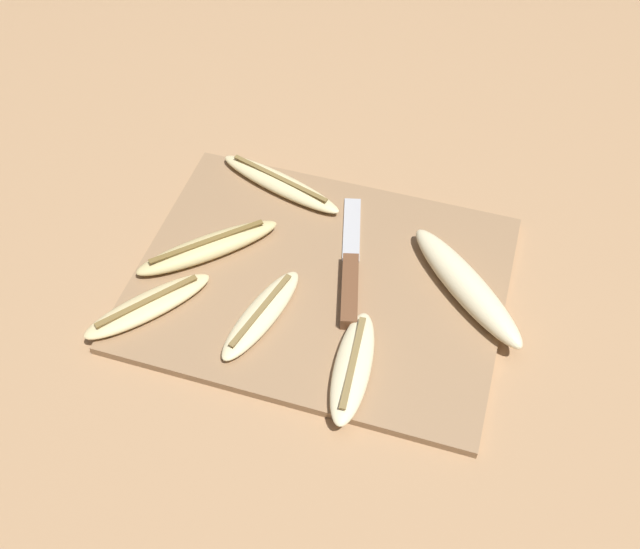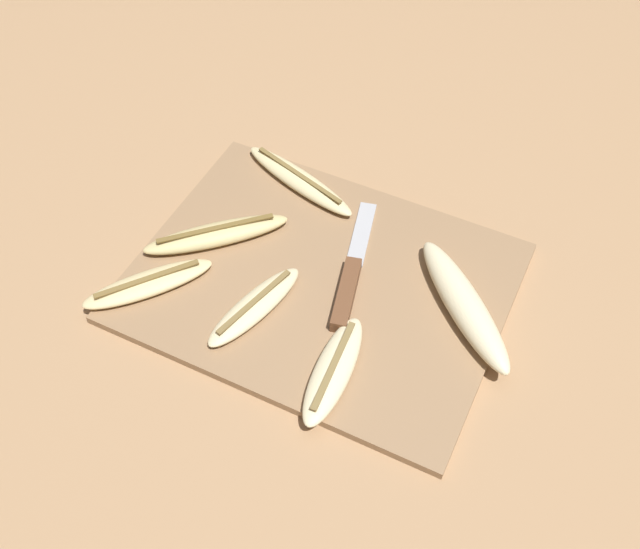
{
  "view_description": "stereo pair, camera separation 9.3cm",
  "coord_description": "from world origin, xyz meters",
  "px_view_note": "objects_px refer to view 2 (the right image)",
  "views": [
    {
      "loc": [
        0.17,
        -0.55,
        0.75
      ],
      "look_at": [
        0.0,
        0.0,
        0.02
      ],
      "focal_mm": 42.0,
      "sensor_mm": 36.0,
      "label": 1
    },
    {
      "loc": [
        0.25,
        -0.52,
        0.75
      ],
      "look_at": [
        0.0,
        0.0,
        0.02
      ],
      "focal_mm": 42.0,
      "sensor_mm": 36.0,
      "label": 2
    }
  ],
  "objects_px": {
    "banana_soft_right": "(299,180)",
    "knife": "(349,284)",
    "banana_spotted_left": "(216,235)",
    "banana_cream_curved": "(255,306)",
    "banana_pale_long": "(333,370)",
    "banana_ripe_center": "(148,284)",
    "banana_bright_far": "(464,304)"
  },
  "relations": [
    {
      "from": "banana_spotted_left",
      "to": "banana_cream_curved",
      "type": "distance_m",
      "value": 0.13
    },
    {
      "from": "banana_pale_long",
      "to": "banana_ripe_center",
      "type": "bearing_deg",
      "value": 177.27
    },
    {
      "from": "knife",
      "to": "banana_bright_far",
      "type": "relative_size",
      "value": 1.19
    },
    {
      "from": "banana_cream_curved",
      "to": "banana_ripe_center",
      "type": "bearing_deg",
      "value": -168.48
    },
    {
      "from": "knife",
      "to": "banana_pale_long",
      "type": "relative_size",
      "value": 1.38
    },
    {
      "from": "banana_spotted_left",
      "to": "banana_pale_long",
      "type": "bearing_deg",
      "value": -27.47
    },
    {
      "from": "banana_cream_curved",
      "to": "knife",
      "type": "bearing_deg",
      "value": 43.22
    },
    {
      "from": "knife",
      "to": "banana_cream_curved",
      "type": "xyz_separation_m",
      "value": [
        -0.09,
        -0.08,
        0.0
      ]
    },
    {
      "from": "banana_cream_curved",
      "to": "banana_bright_far",
      "type": "distance_m",
      "value": 0.25
    },
    {
      "from": "banana_pale_long",
      "to": "banana_spotted_left",
      "type": "bearing_deg",
      "value": 152.53
    },
    {
      "from": "banana_cream_curved",
      "to": "banana_spotted_left",
      "type": "bearing_deg",
      "value": 142.57
    },
    {
      "from": "banana_spotted_left",
      "to": "banana_ripe_center",
      "type": "distance_m",
      "value": 0.11
    },
    {
      "from": "banana_soft_right",
      "to": "banana_bright_far",
      "type": "xyz_separation_m",
      "value": [
        0.28,
        -0.11,
        0.01
      ]
    },
    {
      "from": "banana_pale_long",
      "to": "knife",
      "type": "bearing_deg",
      "value": 106.75
    },
    {
      "from": "banana_spotted_left",
      "to": "banana_soft_right",
      "type": "bearing_deg",
      "value": 69.99
    },
    {
      "from": "banana_pale_long",
      "to": "banana_bright_far",
      "type": "height_order",
      "value": "banana_bright_far"
    },
    {
      "from": "banana_spotted_left",
      "to": "banana_ripe_center",
      "type": "xyz_separation_m",
      "value": [
        -0.03,
        -0.1,
        -0.0
      ]
    },
    {
      "from": "banana_cream_curved",
      "to": "banana_soft_right",
      "type": "relative_size",
      "value": 0.81
    },
    {
      "from": "banana_pale_long",
      "to": "banana_soft_right",
      "type": "distance_m",
      "value": 0.31
    },
    {
      "from": "knife",
      "to": "banana_ripe_center",
      "type": "xyz_separation_m",
      "value": [
        -0.22,
        -0.11,
        0.0
      ]
    },
    {
      "from": "banana_spotted_left",
      "to": "banana_soft_right",
      "type": "xyz_separation_m",
      "value": [
        0.05,
        0.14,
        -0.0
      ]
    },
    {
      "from": "knife",
      "to": "banana_pale_long",
      "type": "xyz_separation_m",
      "value": [
        0.04,
        -0.12,
        0.0
      ]
    },
    {
      "from": "banana_ripe_center",
      "to": "banana_soft_right",
      "type": "distance_m",
      "value": 0.26
    },
    {
      "from": "banana_soft_right",
      "to": "knife",
      "type": "bearing_deg",
      "value": -44.29
    },
    {
      "from": "banana_soft_right",
      "to": "banana_spotted_left",
      "type": "bearing_deg",
      "value": -110.01
    },
    {
      "from": "banana_spotted_left",
      "to": "banana_ripe_center",
      "type": "relative_size",
      "value": 1.08
    },
    {
      "from": "banana_pale_long",
      "to": "banana_ripe_center",
      "type": "height_order",
      "value": "banana_pale_long"
    },
    {
      "from": "banana_ripe_center",
      "to": "banana_soft_right",
      "type": "xyz_separation_m",
      "value": [
        0.09,
        0.24,
        0.0
      ]
    },
    {
      "from": "knife",
      "to": "banana_cream_curved",
      "type": "relative_size",
      "value": 1.37
    },
    {
      "from": "banana_cream_curved",
      "to": "banana_bright_far",
      "type": "relative_size",
      "value": 0.87
    },
    {
      "from": "banana_spotted_left",
      "to": "banana_bright_far",
      "type": "height_order",
      "value": "banana_bright_far"
    },
    {
      "from": "knife",
      "to": "banana_spotted_left",
      "type": "height_order",
      "value": "banana_spotted_left"
    }
  ]
}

